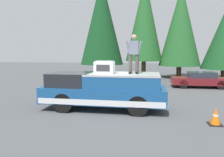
% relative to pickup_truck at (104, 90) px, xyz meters
% --- Properties ---
extents(ground_plane, '(90.00, 90.00, 0.00)m').
position_rel_pickup_truck_xyz_m(ground_plane, '(-0.04, -0.33, -0.87)').
color(ground_plane, '#4C4F51').
extents(pickup_truck, '(2.01, 5.54, 1.65)m').
position_rel_pickup_truck_xyz_m(pickup_truck, '(0.00, 0.00, 0.00)').
color(pickup_truck, navy).
rests_on(pickup_truck, ground).
extents(compressor_unit, '(0.65, 0.84, 0.56)m').
position_rel_pickup_truck_xyz_m(compressor_unit, '(-0.15, -0.06, 1.05)').
color(compressor_unit, silver).
rests_on(compressor_unit, pickup_truck).
extents(person_on_truck_bed, '(0.29, 0.72, 1.69)m').
position_rel_pickup_truck_xyz_m(person_on_truck_bed, '(-0.05, -1.35, 1.68)').
color(person_on_truck_bed, '#423D38').
rests_on(person_on_truck_bed, pickup_truck).
extents(parked_car_maroon, '(1.64, 4.10, 1.16)m').
position_rel_pickup_truck_xyz_m(parked_car_maroon, '(7.16, -5.82, -0.29)').
color(parked_car_maroon, maroon).
rests_on(parked_car_maroon, ground).
extents(traffic_cone, '(0.47, 0.47, 0.62)m').
position_rel_pickup_truck_xyz_m(traffic_cone, '(-1.48, -4.37, -0.58)').
color(traffic_cone, black).
rests_on(traffic_cone, ground).
extents(conifer_left, '(4.15, 4.15, 9.32)m').
position_rel_pickup_truck_xyz_m(conifer_left, '(13.41, -5.14, 4.40)').
color(conifer_left, '#4C3826').
rests_on(conifer_left, ground).
extents(conifer_center_left, '(3.83, 3.83, 10.34)m').
position_rel_pickup_truck_xyz_m(conifer_center_left, '(13.57, -1.52, 5.14)').
color(conifer_center_left, '#4C3826').
rests_on(conifer_center_left, ground).
extents(conifer_center_right, '(4.60, 4.60, 10.48)m').
position_rel_pickup_truck_xyz_m(conifer_center_right, '(13.32, 2.98, 5.02)').
color(conifer_center_right, '#4C3826').
rests_on(conifer_center_right, ground).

